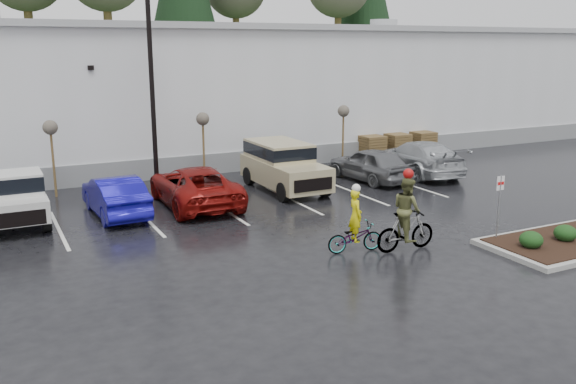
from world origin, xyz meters
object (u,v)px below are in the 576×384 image
lamppost (150,57)px  sapling_mid (203,123)px  fire_lane_sign (499,200)px  pallet_stack_c (422,143)px  car_grey (370,164)px  pallet_stack_b (397,146)px  pickup_white (12,195)px  car_red (195,186)px  cyclist_hivis (355,231)px  sapling_west (51,132)px  pallet_stack_a (372,148)px  cyclist_olive (406,221)px  sapling_east (343,114)px  car_far_silver (419,158)px  car_blue (115,196)px  suv_tan (285,167)px

lamppost → sapling_mid: bearing=21.8°
fire_lane_sign → lamppost: bearing=123.5°
lamppost → fire_lane_sign: lamppost is taller
pallet_stack_c → car_grey: (-6.59, -4.34, 0.11)m
pallet_stack_b → car_grey: car_grey is taller
pickup_white → car_red: size_ratio=0.93×
fire_lane_sign → cyclist_hivis: fire_lane_sign is taller
car_grey → car_red: bearing=-1.6°
car_red → sapling_west: bearing=-38.5°
car_grey → sapling_mid: bearing=-31.5°
cyclist_hivis → pallet_stack_a: bearing=-27.3°
pallet_stack_a → fire_lane_sign: fire_lane_sign is taller
pallet_stack_b → pickup_white: size_ratio=0.26×
lamppost → cyclist_olive: (4.74, -11.08, -4.76)m
pallet_stack_c → cyclist_hivis: bearing=-135.5°
pickup_white → pallet_stack_b: bearing=11.9°
sapling_east → sapling_mid: bearing=180.0°
pallet_stack_c → car_far_silver: car_far_silver is taller
sapling_east → car_blue: 13.14m
sapling_mid → lamppost: bearing=-158.2°
pallet_stack_c → car_grey: bearing=-146.6°
pickup_white → car_blue: (3.41, -0.78, -0.24)m
lamppost → cyclist_olive: 12.96m
pickup_white → cyclist_olive: cyclist_olive is taller
lamppost → pallet_stack_a: bearing=9.1°
cyclist_olive → car_grey: bearing=-26.0°
pallet_stack_a → car_blue: car_blue is taller
pallet_stack_c → cyclist_olive: (-11.26, -13.08, 0.25)m
suv_tan → cyclist_olive: bearing=-91.9°
lamppost → pallet_stack_b: lamppost is taller
sapling_east → suv_tan: bearing=-146.8°
fire_lane_sign → car_blue: size_ratio=0.49×
pallet_stack_c → car_red: size_ratio=0.24×
car_far_silver → cyclist_olive: bearing=57.0°
suv_tan → car_grey: size_ratio=1.11×
sapling_west → car_blue: sapling_west is taller
car_grey → lamppost: bearing=-19.7°
suv_tan → cyclist_hivis: 8.45m
car_far_silver → pallet_stack_b: bearing=-105.9°
pallet_stack_c → pallet_stack_b: bearing=180.0°
car_far_silver → pickup_white: bearing=7.7°
car_red → sapling_mid: bearing=-112.6°
car_red → pallet_stack_b: bearing=-158.2°
sapling_west → pallet_stack_a: (16.50, 1.00, -2.05)m
car_blue → cyclist_hivis: size_ratio=2.12×
pallet_stack_b → fire_lane_sign: fire_lane_sign is taller
car_grey → pallet_stack_c: bearing=-152.3°
car_red → suv_tan: 4.39m
sapling_east → cyclist_hivis: 13.48m
pallet_stack_a → pickup_white: (-18.27, -4.22, 0.30)m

